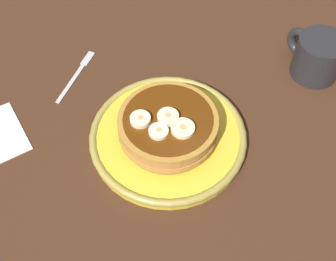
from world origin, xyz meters
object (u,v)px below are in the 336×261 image
Objects in this scene: banana_slice_0 at (167,114)px; banana_slice_2 at (140,120)px; plate at (168,137)px; banana_slice_1 at (183,129)px; coffee_mug at (317,56)px; fork at (78,73)px; banana_slice_3 at (159,132)px; pancake_stack at (169,127)px.

banana_slice_0 is 4.09cm from banana_slice_2.
plate is 7.63× the size of banana_slice_0.
banana_slice_1 is 0.31× the size of coffee_mug.
banana_slice_1 reaches higher than plate.
banana_slice_0 is 22.16cm from fork.
pancake_stack is at bearing -64.89° from banana_slice_3.
banana_slice_0 is at bearing 5.59° from banana_slice_1.
plate is 2.73cm from pancake_stack.
coffee_mug is 41.93cm from fork.
banana_slice_0 is (0.48, -0.21, 5.11)cm from plate.
banana_slice_3 is (-1.30, 2.61, 5.03)cm from plate.
banana_slice_2 is at bearing 39.80° from banana_slice_1.
banana_slice_0 is 1.10× the size of banana_slice_3.
coffee_mug reaches higher than plate.
banana_slice_0 reaches higher than pancake_stack.
banana_slice_2 is at bearing 60.70° from plate.
coffee_mug is at bearing -124.74° from fork.
pancake_stack is at bearing -167.60° from fork.
plate is 2.17× the size of coffee_mug.
banana_slice_1 reaches higher than fork.
fork is at bearing 11.95° from banana_slice_1.
fork is (21.26, 4.58, -0.90)cm from plate.
pancake_stack is at bearing -105.32° from plate.
banana_slice_0 is at bearing -167.02° from fork.
banana_slice_2 is at bearing 82.22° from coffee_mug.
banana_slice_0 is at bearing -12.35° from pancake_stack.
banana_slice_1 is (-2.95, -0.55, 5.06)cm from plate.
plate is at bearing 74.68° from pancake_stack.
coffee_mug reaches higher than banana_slice_3.
pancake_stack is at bearing 167.65° from banana_slice_0.
banana_slice_3 is (-1.78, 2.82, -0.09)cm from banana_slice_0.
fork is (21.29, 4.68, -3.62)cm from pancake_stack.
fork is at bearing 55.26° from coffee_mug.
banana_slice_1 is 3.56cm from banana_slice_3.
coffee_mug reaches higher than pancake_stack.
pancake_stack is 22.09cm from fork.
pancake_stack reaches higher than plate.
banana_slice_3 is 23.41cm from fork.
plate is 5.88cm from banana_slice_1.
fork is (19.25, 1.00, -6.01)cm from banana_slice_2.
coffee_mug is (0.40, -29.20, -2.33)cm from banana_slice_1.
plate is at bearing 10.53° from banana_slice_1.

